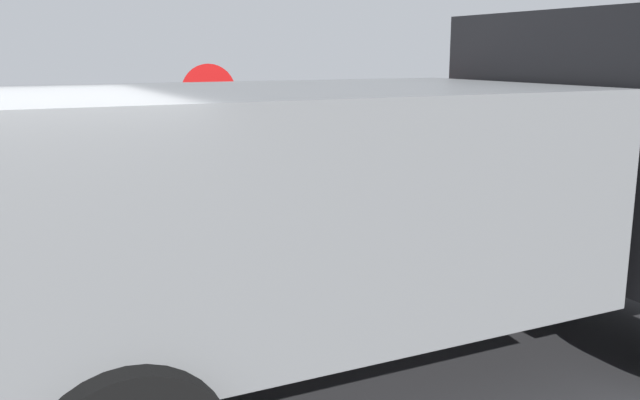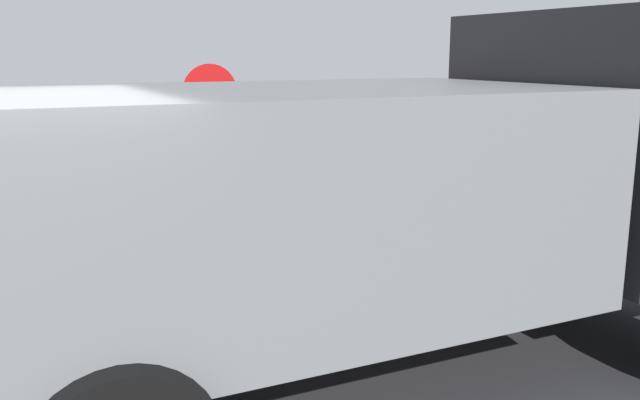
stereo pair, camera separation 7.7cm
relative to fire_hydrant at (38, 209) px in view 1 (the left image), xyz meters
name	(u,v)px [view 1 (the left image)]	position (x,y,z in m)	size (l,w,h in m)	color
fire_hydrant	(38,209)	(0.00, 0.00, 0.00)	(0.26, 0.58, 0.87)	#2D8438
loose_tire	(55,202)	(0.18, -0.41, 0.16)	(1.22, 1.22, 0.29)	black
stop_sign	(209,117)	(2.21, -0.58, 1.17)	(0.76, 0.08, 2.35)	gray
dump_truck_gray	(407,184)	(2.46, -5.08, 1.00)	(7.01, 2.82, 3.00)	slate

